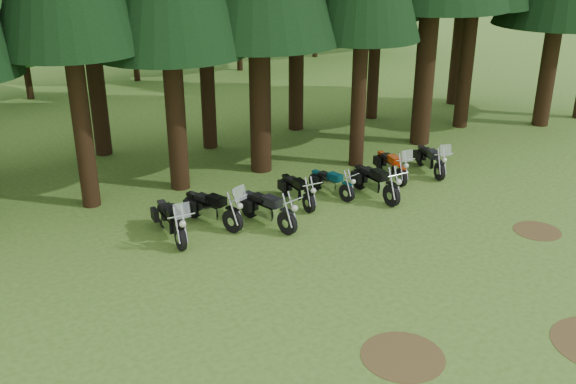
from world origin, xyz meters
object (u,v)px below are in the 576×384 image
Objects in this scene: motorcycle_3 at (297,191)px; motorcycle_4 at (331,184)px; motorcycle_0 at (171,222)px; motorcycle_2 at (268,210)px; motorcycle_1 at (213,209)px; motorcycle_5 at (375,183)px; motorcycle_6 at (391,166)px; motorcycle_7 at (431,160)px.

motorcycle_3 is 1.35m from motorcycle_4.
motorcycle_0 is 1.22× the size of motorcycle_4.
motorcycle_0 reaches higher than motorcycle_2.
motorcycle_1 is 1.19× the size of motorcycle_4.
motorcycle_4 is 1.48m from motorcycle_5.
motorcycle_6 reaches higher than motorcycle_2.
motorcycle_5 is (4.18, 0.01, 0.01)m from motorcycle_2.
motorcycle_1 is (1.42, 0.19, 0.00)m from motorcycle_0.
motorcycle_2 is 5.87m from motorcycle_6.
motorcycle_5 reaches higher than motorcycle_4.
motorcycle_4 is (4.41, -0.02, -0.10)m from motorcycle_1.
motorcycle_0 reaches higher than motorcycle_7.
motorcycle_7 is at bearing -6.49° from motorcycle_2.
motorcycle_1 is 4.41m from motorcycle_4.
motorcycle_4 is at bearing -164.12° from motorcycle_6.
motorcycle_1 is 0.98× the size of motorcycle_5.
motorcycle_3 is at bearing -19.65° from motorcycle_1.
motorcycle_0 is at bearing -161.62° from motorcycle_7.
motorcycle_7 is at bearing 2.23° from motorcycle_6.
motorcycle_6 is 1.65m from motorcycle_7.
motorcycle_2 is at bearing -178.56° from motorcycle_5.
motorcycle_4 is 4.38m from motorcycle_7.
motorcycle_6 is at bearing 34.35° from motorcycle_5.
motorcycle_1 reaches higher than motorcycle_3.
motorcycle_5 is 1.10× the size of motorcycle_6.
motorcycle_7 is (10.21, 0.01, -0.04)m from motorcycle_0.
motorcycle_0 is 1.43m from motorcycle_1.
motorcycle_1 is 1.11× the size of motorcycle_3.
motorcycle_7 is at bearing -20.69° from motorcycle_1.
motorcycle_1 reaches higher than motorcycle_5.
motorcycle_1 reaches higher than motorcycle_4.
motorcycle_6 is (7.17, 0.13, -0.04)m from motorcycle_1.
motorcycle_0 is 5.83m from motorcycle_4.
motorcycle_2 reaches higher than motorcycle_4.
motorcycle_0 is at bearing 170.33° from motorcycle_4.
motorcycle_0 reaches higher than motorcycle_3.
motorcycle_7 reaches higher than motorcycle_3.
motorcycle_6 is at bearing 5.61° from motorcycle_3.
motorcycle_7 is (4.38, -0.16, 0.06)m from motorcycle_4.
motorcycle_7 is (7.39, 0.74, -0.02)m from motorcycle_2.
motorcycle_4 is at bearing 4.48° from motorcycle_2.
motorcycle_0 is 1.09× the size of motorcycle_6.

